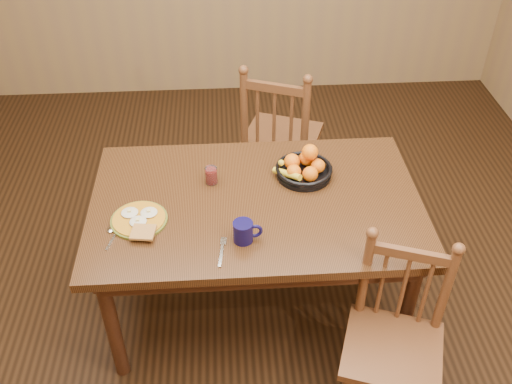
{
  "coord_description": "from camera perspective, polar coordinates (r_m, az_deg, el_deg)",
  "views": [
    {
      "loc": [
        -0.14,
        -2.12,
        2.52
      ],
      "look_at": [
        0.0,
        0.0,
        0.8
      ],
      "focal_mm": 40.0,
      "sensor_mm": 36.0,
      "label": 1
    }
  ],
  "objects": [
    {
      "name": "juice_glass",
      "position": [
        2.85,
        -4.49,
        1.62
      ],
      "size": [
        0.06,
        0.06,
        0.09
      ],
      "color": "silver",
      "rests_on": "dining_table"
    },
    {
      "name": "fork",
      "position": [
        2.5,
        -3.42,
        -5.82
      ],
      "size": [
        0.04,
        0.18,
        0.0
      ],
      "rotation": [
        0.0,
        0.0,
        -0.12
      ],
      "color": "silver",
      "rests_on": "dining_table"
    },
    {
      "name": "coffee_mug",
      "position": [
        2.52,
        -1.2,
        -3.96
      ],
      "size": [
        0.13,
        0.09,
        0.1
      ],
      "color": "#0E0A39",
      "rests_on": "dining_table"
    },
    {
      "name": "room",
      "position": [
        2.42,
        0.0,
        10.17
      ],
      "size": [
        4.52,
        5.02,
        2.72
      ],
      "color": "black",
      "rests_on": "ground"
    },
    {
      "name": "dining_table",
      "position": [
        2.81,
        0.0,
        -2.14
      ],
      "size": [
        1.6,
        1.0,
        0.75
      ],
      "color": "black",
      "rests_on": "ground"
    },
    {
      "name": "spoon",
      "position": [
        2.66,
        -14.31,
        -4.02
      ],
      "size": [
        0.05,
        0.16,
        0.01
      ],
      "rotation": [
        0.0,
        0.0,
        -0.28
      ],
      "color": "silver",
      "rests_on": "dining_table"
    },
    {
      "name": "chair_near",
      "position": [
        2.64,
        13.64,
        -14.24
      ],
      "size": [
        0.53,
        0.51,
        0.92
      ],
      "rotation": [
        0.0,
        0.0,
        -0.34
      ],
      "color": "#4C2E17",
      "rests_on": "ground"
    },
    {
      "name": "breakfast_plate",
      "position": [
        2.69,
        -11.59,
        -2.73
      ],
      "size": [
        0.26,
        0.29,
        0.04
      ],
      "color": "#59601E",
      "rests_on": "dining_table"
    },
    {
      "name": "fruit_bowl",
      "position": [
        2.9,
        4.8,
        2.43
      ],
      "size": [
        0.29,
        0.29,
        0.17
      ],
      "color": "black",
      "rests_on": "dining_table"
    },
    {
      "name": "chair_far",
      "position": [
        3.67,
        2.42,
        5.46
      ],
      "size": [
        0.59,
        0.57,
        1.01
      ],
      "rotation": [
        0.0,
        0.0,
        2.78
      ],
      "color": "#4C2E17",
      "rests_on": "ground"
    }
  ]
}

